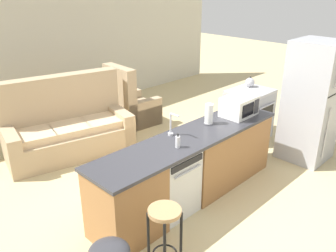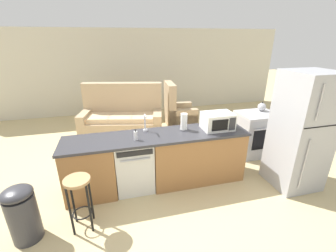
{
  "view_description": "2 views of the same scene",
  "coord_description": "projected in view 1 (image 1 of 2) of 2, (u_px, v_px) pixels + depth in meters",
  "views": [
    {
      "loc": [
        -2.93,
        -2.65,
        2.74
      ],
      "look_at": [
        0.05,
        0.31,
        0.97
      ],
      "focal_mm": 38.0,
      "sensor_mm": 36.0,
      "label": 1
    },
    {
      "loc": [
        -0.5,
        -3.18,
        2.34
      ],
      "look_at": [
        0.36,
        0.18,
        0.96
      ],
      "focal_mm": 24.0,
      "sensor_mm": 36.0,
      "label": 2
    }
  ],
  "objects": [
    {
      "name": "refrigerator",
      "position": [
        312.0,
        102.0,
        5.52
      ],
      "size": [
        0.72,
        0.73,
        1.89
      ],
      "color": "#A8AAB2",
      "rests_on": "ground_plane"
    },
    {
      "name": "kitchen_counter",
      "position": [
        195.0,
        167.0,
        4.7
      ],
      "size": [
        2.94,
        0.66,
        0.9
      ],
      "color": "#9E6B3D",
      "rests_on": "ground_plane"
    },
    {
      "name": "soap_bottle",
      "position": [
        178.0,
        142.0,
        4.13
      ],
      "size": [
        0.06,
        0.06,
        0.18
      ],
      "color": "silver",
      "rests_on": "kitchen_counter"
    },
    {
      "name": "kettle",
      "position": [
        250.0,
        82.0,
        6.41
      ],
      "size": [
        0.21,
        0.17,
        0.19
      ],
      "color": "#B2B2B7",
      "rests_on": "stove_range"
    },
    {
      "name": "couch",
      "position": [
        67.0,
        130.0,
        5.91
      ],
      "size": [
        2.15,
        1.33,
        1.27
      ],
      "color": "tan",
      "rests_on": "ground_plane"
    },
    {
      "name": "wall_back",
      "position": [
        40.0,
        55.0,
        7.13
      ],
      "size": [
        10.0,
        0.06,
        2.6
      ],
      "color": "beige",
      "rests_on": "ground_plane"
    },
    {
      "name": "bar_stool",
      "position": [
        165.0,
        227.0,
        3.39
      ],
      "size": [
        0.32,
        0.32,
        0.74
      ],
      "color": "tan",
      "rests_on": "ground_plane"
    },
    {
      "name": "stove_range",
      "position": [
        248.0,
        114.0,
        6.42
      ],
      "size": [
        0.76,
        0.68,
        0.9
      ],
      "color": "#A8AAB2",
      "rests_on": "ground_plane"
    },
    {
      "name": "paper_towel_roll",
      "position": [
        209.0,
        114.0,
        4.77
      ],
      "size": [
        0.14,
        0.14,
        0.28
      ],
      "color": "#4C4C51",
      "rests_on": "kitchen_counter"
    },
    {
      "name": "armchair",
      "position": [
        129.0,
        107.0,
        7.06
      ],
      "size": [
        0.87,
        0.91,
        1.2
      ],
      "color": "tan",
      "rests_on": "ground_plane"
    },
    {
      "name": "microwave",
      "position": [
        239.0,
        106.0,
        5.06
      ],
      "size": [
        0.5,
        0.37,
        0.28
      ],
      "color": "white",
      "rests_on": "kitchen_counter"
    },
    {
      "name": "sink_faucet",
      "position": [
        171.0,
        126.0,
        4.42
      ],
      "size": [
        0.07,
        0.18,
        0.3
      ],
      "color": "silver",
      "rests_on": "kitchen_counter"
    },
    {
      "name": "dishwasher",
      "position": [
        169.0,
        181.0,
        4.38
      ],
      "size": [
        0.58,
        0.61,
        0.84
      ],
      "color": "silver",
      "rests_on": "ground_plane"
    },
    {
      "name": "ground_plane",
      "position": [
        182.0,
        201.0,
        4.7
      ],
      "size": [
        24.0,
        24.0,
        0.0
      ],
      "primitive_type": "plane",
      "color": "tan"
    }
  ]
}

